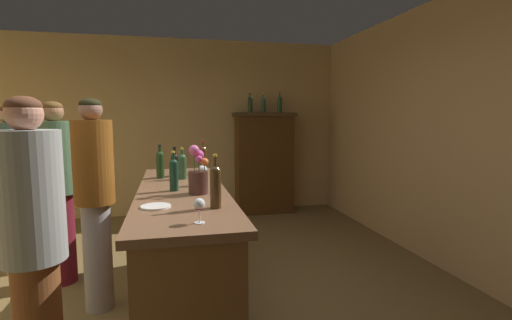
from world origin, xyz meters
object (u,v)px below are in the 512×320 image
(wine_glass_front, at_px, (199,206))
(display_bottle_midleft, at_px, (263,104))
(flower_arrangement, at_px, (198,175))
(patron_in_grey, at_px, (33,247))
(display_cabinet, at_px, (264,161))
(cheese_plate, at_px, (156,206))
(wine_bottle_syrah, at_px, (182,165))
(wine_bottle_merlot, at_px, (203,158))
(patron_near_entrance, at_px, (13,181))
(wine_bottle_malbec, at_px, (215,185))
(display_bottle_center, at_px, (280,104))
(display_bottle_left, at_px, (250,103))
(bar_counter, at_px, (183,250))
(wine_bottle_riesling, at_px, (175,164))
(wine_bottle_pinot, at_px, (174,173))
(wine_bottle_chardonnay, at_px, (160,163))
(patron_by_cabinet, at_px, (57,185))
(patron_in_navy, at_px, (95,195))
(wine_glass_mid, at_px, (203,171))

(wine_glass_front, height_order, display_bottle_midleft, display_bottle_midleft)
(flower_arrangement, relative_size, patron_in_grey, 0.22)
(flower_arrangement, height_order, patron_in_grey, patron_in_grey)
(display_cabinet, distance_m, cheese_plate, 3.83)
(wine_bottle_syrah, distance_m, wine_bottle_merlot, 0.36)
(wine_glass_front, bearing_deg, patron_in_grey, 177.40)
(patron_near_entrance, bearing_deg, wine_bottle_malbec, -5.18)
(wine_bottle_merlot, height_order, cheese_plate, wine_bottle_merlot)
(display_cabinet, distance_m, wine_bottle_syrah, 2.80)
(display_bottle_center, bearing_deg, display_bottle_left, 180.00)
(display_bottle_midleft, relative_size, patron_in_grey, 0.18)
(bar_counter, relative_size, wine_bottle_riesling, 8.46)
(wine_bottle_pinot, relative_size, wine_bottle_chardonnay, 0.99)
(patron_in_grey, bearing_deg, patron_by_cabinet, 49.71)
(wine_bottle_merlot, height_order, patron_by_cabinet, patron_by_cabinet)
(display_bottle_midleft, bearing_deg, patron_in_grey, -119.10)
(wine_bottle_pinot, relative_size, patron_near_entrance, 0.18)
(wine_bottle_riesling, bearing_deg, wine_bottle_syrah, -68.98)
(wine_bottle_malbec, distance_m, display_bottle_center, 3.92)
(bar_counter, height_order, display_bottle_midleft, display_bottle_midleft)
(display_bottle_midleft, bearing_deg, wine_bottle_merlot, -118.40)
(wine_bottle_malbec, relative_size, wine_bottle_chardonnay, 1.09)
(wine_bottle_riesling, height_order, wine_glass_front, wine_bottle_riesling)
(wine_bottle_malbec, relative_size, patron_by_cabinet, 0.20)
(wine_bottle_merlot, bearing_deg, wine_bottle_chardonnay, -154.00)
(flower_arrangement, height_order, patron_in_navy, patron_in_navy)
(patron_by_cabinet, distance_m, patron_in_navy, 0.75)
(bar_counter, distance_m, wine_bottle_riesling, 0.90)
(wine_bottle_merlot, bearing_deg, wine_bottle_malbec, -91.84)
(wine_bottle_malbec, distance_m, wine_glass_front, 0.34)
(wine_bottle_chardonnay, relative_size, patron_in_navy, 0.18)
(wine_bottle_syrah, bearing_deg, flower_arrangement, -82.21)
(wine_bottle_merlot, relative_size, display_bottle_midleft, 1.10)
(wine_bottle_syrah, bearing_deg, wine_bottle_merlot, 53.64)
(flower_arrangement, height_order, cheese_plate, flower_arrangement)
(display_cabinet, distance_m, wine_glass_front, 4.13)
(display_bottle_center, bearing_deg, wine_bottle_malbec, -112.31)
(wine_bottle_pinot, relative_size, flower_arrangement, 0.85)
(display_bottle_center, bearing_deg, wine_glass_mid, -118.12)
(display_cabinet, height_order, wine_glass_mid, display_cabinet)
(patron_in_grey, bearing_deg, wine_bottle_chardonnay, 17.10)
(flower_arrangement, bearing_deg, display_cabinet, 67.56)
(wine_bottle_riesling, xyz_separation_m, patron_in_navy, (-0.64, -0.47, -0.17))
(wine_bottle_malbec, bearing_deg, patron_in_grey, -163.79)
(display_cabinet, height_order, patron_near_entrance, patron_near_entrance)
(wine_glass_mid, relative_size, patron_by_cabinet, 0.10)
(wine_glass_mid, xyz_separation_m, flower_arrangement, (-0.06, -0.34, 0.02))
(wine_bottle_riesling, relative_size, wine_bottle_malbec, 0.83)
(wine_bottle_malbec, height_order, wine_bottle_merlot, wine_bottle_malbec)
(wine_glass_front, bearing_deg, display_bottle_left, 74.14)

